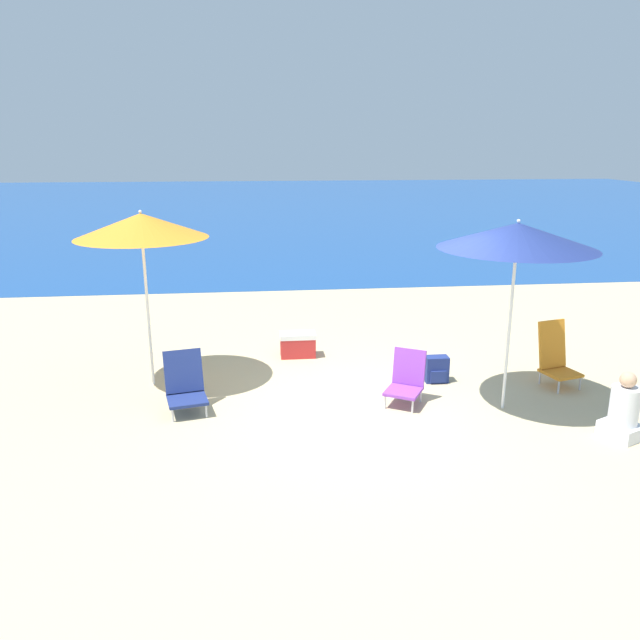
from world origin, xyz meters
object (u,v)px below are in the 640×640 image
Objects in this scene: beach_chair_purple at (406,379)px; beach_chair_navy at (185,385)px; beach_umbrella_navy at (517,236)px; person_seated_near at (624,412)px; beach_umbrella_orange at (141,226)px; beach_chair_orange at (555,356)px; backpack_navy at (437,369)px; cooler_box at (298,345)px.

beach_chair_navy reaches higher than beach_chair_purple.
beach_umbrella_navy is 4.22m from beach_chair_navy.
beach_umbrella_navy is at bearing 15.40° from beach_chair_purple.
person_seated_near is at bearing -27.22° from beach_chair_navy.
beach_umbrella_navy is at bearing 112.65° from person_seated_near.
beach_umbrella_orange is at bearing 163.93° from beach_umbrella_navy.
beach_chair_orange reaches higher than backpack_navy.
beach_umbrella_navy is (4.32, -1.25, -0.02)m from beach_umbrella_orange.
beach_chair_purple is at bearing -132.48° from backpack_navy.
beach_chair_navy is 0.94× the size of person_seated_near.
beach_chair_navy is (-2.68, 0.08, 0.02)m from beach_chair_purple.
beach_umbrella_orange reaches higher than backpack_navy.
beach_umbrella_navy is 3.48× the size of beach_chair_purple.
beach_chair_purple is 2.68m from beach_chair_navy.
beach_chair_navy is 3.30m from backpack_navy.
beach_umbrella_navy is 2.13m from beach_chair_purple.
backpack_navy is at bearing 155.47° from beach_chair_orange.
person_seated_near is at bearing -105.07° from beach_chair_orange.
beach_umbrella_orange is 1.01× the size of beach_umbrella_navy.
beach_chair_orange is at bearing -9.25° from backpack_navy.
beach_umbrella_navy reaches higher than beach_chair_orange.
cooler_box is (-3.30, 1.48, -0.21)m from beach_chair_orange.
beach_chair_navy is 0.83× the size of beach_chair_orange.
beach_umbrella_navy reaches higher than beach_chair_navy.
beach_chair_orange reaches higher than person_seated_near.
beach_chair_purple is 0.87× the size of person_seated_near.
beach_umbrella_orange is 4.25m from backpack_navy.
beach_umbrella_orange is 4.33× the size of cooler_box.
cooler_box is at bearing 24.70° from beach_umbrella_orange.
beach_umbrella_orange is 5.99m from person_seated_near.
person_seated_near is (0.98, -0.89, -1.79)m from beach_umbrella_navy.
beach_chair_purple is 0.86m from backpack_navy.
beach_chair_orange is at bearing -6.09° from beach_umbrella_orange.
beach_umbrella_orange is at bearing 158.64° from beach_chair_orange.
beach_umbrella_orange is at bearing 108.33° from beach_chair_navy.
backpack_navy is at bearing 105.07° from person_seated_near.
beach_chair_purple is 1.85× the size of backpack_navy.
beach_chair_purple is at bearing 165.06° from beach_umbrella_navy.
backpack_navy is (3.77, -0.32, -1.93)m from beach_umbrella_orange.
backpack_navy is (-0.55, 0.93, -1.92)m from beach_umbrella_navy.
beach_chair_orange is 2.40× the size of backpack_navy.
beach_chair_navy is (-3.81, 0.38, -1.77)m from beach_umbrella_navy.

